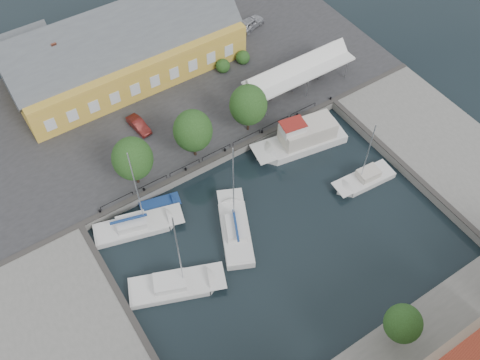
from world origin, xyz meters
The scene contains 16 objects.
ground centered at (0.00, 0.00, 0.00)m, with size 140.00×140.00×0.00m, color black.
north_quay centered at (0.00, 23.00, 0.50)m, with size 56.00×26.00×1.00m, color #2D2D30.
west_quay centered at (-22.00, -2.00, 0.50)m, with size 12.00×24.00×1.00m, color slate.
east_quay centered at (22.00, -2.00, 0.50)m, with size 12.00×24.00×1.00m, color slate.
quay_edge_fittings centered at (0.02, 4.75, 1.06)m, with size 56.00×24.72×0.40m.
warehouse centered at (-2.60, 28.36, 4.43)m, with size 28.56×14.00×9.55m.
tent_canopy centered at (14.00, 14.50, 3.68)m, with size 14.00×4.00×2.83m.
quay_trees centered at (-2.00, 12.00, 4.88)m, with size 18.20×4.20×6.30m.
car_silver centered at (15.62, 27.55, 1.78)m, with size 1.85×4.60×1.57m, color #B8BAC1.
car_red centered at (-5.41, 18.92, 1.59)m, with size 1.26×3.61×1.19m, color #5C1715.
center_sailboat centered at (-3.43, 1.61, 0.36)m, with size 6.25×9.30×12.53m.
trawler centered at (9.32, 7.32, 1.02)m, with size 11.41×5.06×5.00m.
east_boat_b centered at (11.85, -0.58, 0.26)m, with size 7.27×2.86×9.89m.
west_boat_a centered at (-11.56, 7.51, 0.27)m, with size 9.42×4.96×12.06m.
west_boat_c centered at (-11.52, -0.40, 0.26)m, with size 9.46×6.04×12.22m.
launch_nw centered at (-8.33, 8.70, 0.09)m, with size 4.48×2.62×0.88m.
Camera 1 is at (-18.75, -22.74, 46.12)m, focal length 40.00 mm.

